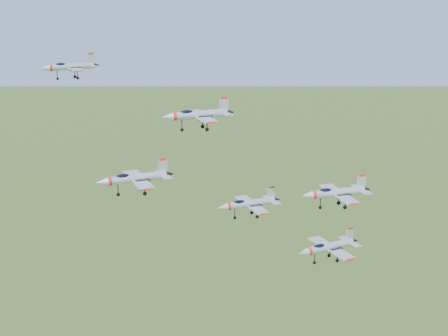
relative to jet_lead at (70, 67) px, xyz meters
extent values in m
cylinder|color=silver|center=(0.29, 0.08, -0.03)|extent=(7.69, 3.13, 1.11)
cone|color=silver|center=(-4.14, -1.16, -0.03)|extent=(1.78, 1.48, 1.11)
cone|color=black|center=(4.57, 1.27, -0.03)|extent=(1.40, 1.23, 0.94)
ellipsoid|color=black|center=(-1.51, -0.42, 0.39)|extent=(2.02, 1.27, 0.70)
cube|color=silver|center=(1.10, -2.17, -0.24)|extent=(2.90, 4.14, 0.12)
cube|color=silver|center=(-0.18, 2.43, -0.24)|extent=(2.90, 4.14, 0.12)
cube|color=silver|center=(3.66, 1.02, 1.13)|extent=(1.26, 0.44, 1.79)
cube|color=red|center=(3.66, 1.02, 2.06)|extent=(0.94, 0.37, 0.30)
cylinder|color=silver|center=(20.57, -12.86, -6.72)|extent=(9.35, 2.67, 1.34)
cone|color=silver|center=(15.07, -13.67, -6.72)|extent=(2.03, 1.59, 1.34)
cone|color=black|center=(25.86, -12.08, -6.72)|extent=(1.59, 1.33, 1.14)
ellipsoid|color=black|center=(18.33, -13.19, -6.21)|extent=(2.38, 1.28, 0.85)
cube|color=silver|center=(21.19, -15.68, -6.97)|extent=(3.00, 4.82, 0.14)
cube|color=silver|center=(20.35, -9.98, -6.97)|extent=(3.00, 4.82, 0.14)
cube|color=silver|center=(24.74, -12.25, -5.33)|extent=(1.54, 0.35, 2.16)
cube|color=red|center=(24.74, -12.25, -4.20)|extent=(1.14, 0.31, 0.36)
cylinder|color=silver|center=(8.95, -29.58, -11.64)|extent=(8.22, 2.70, 1.18)
cone|color=silver|center=(4.15, -30.50, -11.64)|extent=(1.82, 1.46, 1.18)
cone|color=black|center=(13.57, -28.68, -11.64)|extent=(1.43, 1.22, 1.00)
ellipsoid|color=black|center=(7.00, -29.95, -11.20)|extent=(2.12, 1.21, 0.75)
cube|color=silver|center=(9.61, -32.03, -11.87)|extent=(2.80, 4.31, 0.13)
cube|color=silver|center=(8.65, -27.05, -11.87)|extent=(2.80, 4.31, 0.13)
cube|color=silver|center=(12.60, -28.87, -10.42)|extent=(1.35, 0.36, 1.90)
cube|color=red|center=(12.60, -28.87, -9.43)|extent=(1.00, 0.31, 0.32)
cylinder|color=silver|center=(30.85, -6.77, -25.04)|extent=(9.52, 3.13, 1.36)
cone|color=silver|center=(25.30, -7.84, -25.04)|extent=(2.11, 1.70, 1.36)
cone|color=black|center=(36.20, -5.73, -25.04)|extent=(1.66, 1.42, 1.16)
ellipsoid|color=black|center=(28.59, -7.21, -24.53)|extent=(2.45, 1.40, 0.86)
cube|color=silver|center=(31.61, -9.61, -25.31)|extent=(3.24, 4.98, 0.15)
cube|color=silver|center=(30.50, -3.85, -25.31)|extent=(3.24, 4.98, 0.15)
cube|color=silver|center=(35.07, -5.95, -23.63)|extent=(1.57, 0.42, 2.20)
cube|color=red|center=(35.07, -5.95, -22.48)|extent=(1.16, 0.36, 0.37)
cylinder|color=silver|center=(39.98, -25.61, -17.23)|extent=(8.83, 2.03, 1.26)
cone|color=silver|center=(34.75, -26.07, -17.23)|extent=(1.86, 1.41, 1.26)
cone|color=black|center=(45.02, -25.16, -17.23)|extent=(1.45, 1.19, 1.07)
ellipsoid|color=black|center=(37.85, -25.80, -16.76)|extent=(2.21, 1.10, 0.80)
cube|color=silver|center=(40.42, -28.30, -17.47)|extent=(2.61, 4.46, 0.14)
cube|color=silver|center=(39.94, -22.88, -17.47)|extent=(2.61, 4.46, 0.14)
cube|color=silver|center=(43.96, -25.26, -15.92)|extent=(1.46, 0.25, 2.04)
cube|color=red|center=(43.96, -25.26, -14.85)|extent=(1.08, 0.23, 0.34)
cylinder|color=silver|center=(45.12, -10.97, -33.15)|extent=(10.13, 4.22, 1.46)
cone|color=silver|center=(39.29, -12.67, -33.15)|extent=(2.35, 1.97, 1.46)
cone|color=black|center=(50.74, -9.34, -33.15)|extent=(1.86, 1.63, 1.24)
ellipsoid|color=black|center=(42.75, -11.66, -32.60)|extent=(2.67, 1.70, 0.93)
cube|color=silver|center=(46.21, -13.94, -33.44)|extent=(3.86, 5.47, 0.16)
cube|color=silver|center=(44.46, -7.89, -33.44)|extent=(3.86, 5.47, 0.16)
cube|color=silver|center=(49.55, -9.69, -31.64)|extent=(1.66, 0.60, 2.36)
cube|color=red|center=(49.55, -9.69, -30.40)|extent=(1.23, 0.50, 0.39)
camera|label=1|loc=(3.97, -111.46, 14.06)|focal=50.00mm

